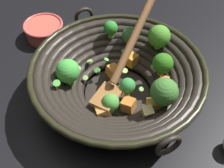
{
  "coord_description": "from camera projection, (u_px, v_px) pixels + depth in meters",
  "views": [
    {
      "loc": [
        0.43,
        0.1,
        0.54
      ],
      "look_at": [
        -0.01,
        -0.02,
        0.03
      ],
      "focal_mm": 45.46,
      "sensor_mm": 36.0,
      "label": 1
    }
  ],
  "objects": [
    {
      "name": "ground_plane",
      "position": [
        117.0,
        95.0,
        0.7
      ],
      "size": [
        4.0,
        4.0,
        0.0
      ],
      "primitive_type": "plane",
      "color": "black"
    },
    {
      "name": "wok",
      "position": [
        119.0,
        77.0,
        0.65
      ],
      "size": [
        0.41,
        0.4,
        0.22
      ],
      "color": "black",
      "rests_on": "ground"
    },
    {
      "name": "prep_bowl",
      "position": [
        44.0,
        30.0,
        0.83
      ],
      "size": [
        0.12,
        0.12,
        0.05
      ],
      "color": "#D15647",
      "rests_on": "ground"
    }
  ]
}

